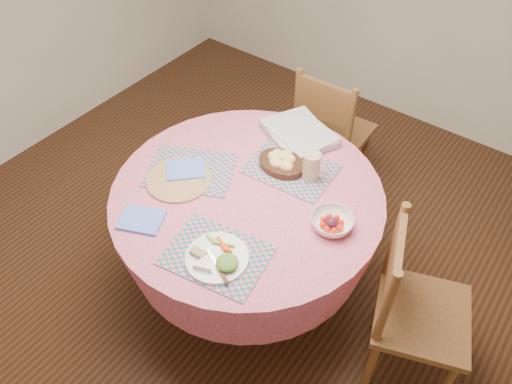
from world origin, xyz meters
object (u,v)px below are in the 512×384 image
wicker_trivet (179,180)px  latte_mug (312,166)px  dining_table (248,220)px  chair_back (330,130)px  bread_bowl (282,161)px  fruit_bowl (332,223)px  chair_right (412,307)px  dinner_plate (217,258)px

wicker_trivet → latte_mug: 0.61m
dining_table → chair_back: size_ratio=1.39×
bread_bowl → fruit_bowl: 0.42m
dining_table → bread_bowl: bearing=82.7°
chair_back → latte_mug: latte_mug is taller
wicker_trivet → fruit_bowl: size_ratio=1.31×
chair_right → dinner_plate: size_ratio=3.56×
wicker_trivet → fruit_bowl: 0.73m
wicker_trivet → bread_bowl: bearing=47.6°
dining_table → chair_back: chair_back is taller
chair_back → fruit_bowl: bearing=117.3°
fruit_bowl → latte_mug: bearing=139.1°
wicker_trivet → bread_bowl: size_ratio=1.30×
wicker_trivet → chair_right: bearing=10.9°
wicker_trivet → dinner_plate: 0.50m
dinner_plate → bread_bowl: bearing=100.6°
dining_table → chair_right: 0.83m
dining_table → wicker_trivet: bearing=-156.4°
chair_right → dinner_plate: bearing=104.3°
chair_back → dining_table: bearing=93.4°
dinner_plate → latte_mug: latte_mug is taller
bread_bowl → chair_back: bearing=99.6°
dining_table → bread_bowl: 0.33m
chair_right → bread_bowl: chair_right is taller
chair_back → bread_bowl: bearing=97.4°
chair_back → wicker_trivet: size_ratio=2.98×
latte_mug → chair_right: bearing=-13.9°
chair_right → bread_bowl: bearing=60.0°
chair_right → wicker_trivet: (-1.12, -0.22, 0.28)m
wicker_trivet → dining_table: bearing=23.6°
chair_right → bread_bowl: 0.87m
chair_right → fruit_bowl: (-0.41, -0.04, 0.31)m
dining_table → bread_bowl: (0.03, 0.23, 0.23)m
dinner_plate → latte_mug: 0.63m
dinner_plate → fruit_bowl: size_ratio=1.11×
bread_bowl → latte_mug: latte_mug is taller
chair_back → fruit_bowl: 1.06m
dining_table → chair_back: (-0.09, 0.93, -0.09)m
bread_bowl → fruit_bowl: (0.38, -0.18, -0.01)m
chair_right → dinner_plate: 0.88m
wicker_trivet → bread_bowl: 0.49m
chair_right → wicker_trivet: size_ratio=3.01×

